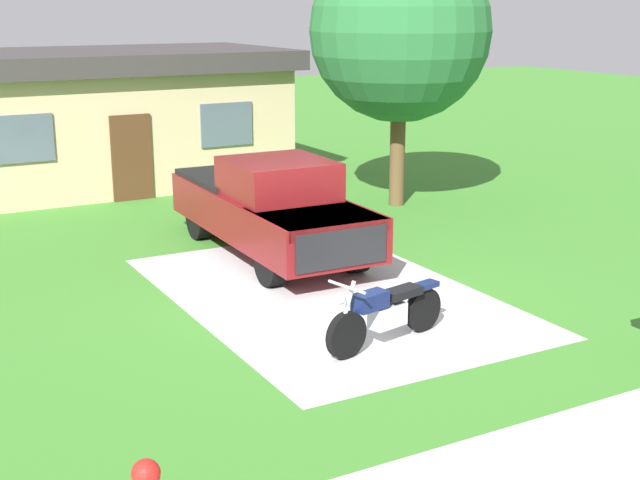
{
  "coord_description": "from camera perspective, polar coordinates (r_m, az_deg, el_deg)",
  "views": [
    {
      "loc": [
        -6.77,
        -11.99,
        4.7
      ],
      "look_at": [
        -0.01,
        0.2,
        0.9
      ],
      "focal_mm": 49.05,
      "sensor_mm": 36.0,
      "label": 1
    }
  ],
  "objects": [
    {
      "name": "ground_plane",
      "position": [
        14.55,
        0.41,
        -3.6
      ],
      "size": [
        80.0,
        80.0,
        0.0
      ],
      "primitive_type": "plane",
      "color": "#3C7D2A"
    },
    {
      "name": "driveway_pad",
      "position": [
        14.55,
        0.41,
        -3.59
      ],
      "size": [
        4.67,
        7.14,
        0.01
      ],
      "primitive_type": "cube",
      "color": "#B3B3B3",
      "rests_on": "ground"
    },
    {
      "name": "sidewalk_strip",
      "position": [
        10.19,
        17.67,
        -12.98
      ],
      "size": [
        36.0,
        1.8,
        0.01
      ],
      "primitive_type": "cube",
      "color": "beige",
      "rests_on": "ground"
    },
    {
      "name": "motorcycle",
      "position": [
        12.39,
        4.3,
        -4.75
      ],
      "size": [
        2.18,
        0.83,
        1.09
      ],
      "color": "black",
      "rests_on": "ground"
    },
    {
      "name": "pickup_truck",
      "position": [
        16.75,
        -3.35,
        2.28
      ],
      "size": [
        2.11,
        5.67,
        1.9
      ],
      "color": "black",
      "rests_on": "ground"
    },
    {
      "name": "shade_tree",
      "position": [
        20.59,
        5.26,
        13.41
      ],
      "size": [
        4.17,
        4.17,
        6.17
      ],
      "color": "brown",
      "rests_on": "ground"
    },
    {
      "name": "neighbor_house",
      "position": [
        24.13,
        -14.07,
        7.85
      ],
      "size": [
        9.6,
        5.6,
        3.5
      ],
      "color": "tan",
      "rests_on": "ground"
    }
  ]
}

